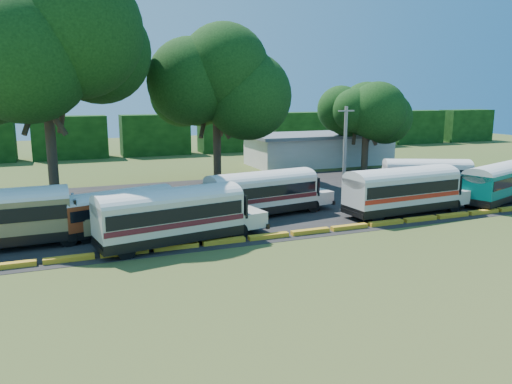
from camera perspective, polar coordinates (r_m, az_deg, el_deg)
name	(u,v)px	position (r m, az deg, el deg)	size (l,w,h in m)	color
ground	(296,240)	(31.82, 4.65, -5.51)	(160.00, 160.00, 0.00)	#32501A
asphalt_strip	(245,201)	(42.88, -1.24, -1.07)	(64.00, 24.00, 0.02)	black
curb	(290,234)	(32.64, 3.88, -4.80)	(53.70, 0.45, 0.30)	gold
terminal_building	(319,149)	(65.80, 7.21, 4.94)	(19.00, 9.00, 4.00)	beige
treeline_backdrop	(155,135)	(76.74, -11.45, 6.43)	(130.00, 4.00, 6.00)	black
bus_red	(121,208)	(34.12, -15.13, -1.79)	(9.20, 4.67, 2.94)	black
bus_cream_west	(173,213)	(30.69, -9.41, -2.38)	(11.11, 4.49, 3.55)	black
bus_cream_east	(264,191)	(37.57, 0.93, 0.16)	(10.66, 4.14, 3.41)	black
bus_white_red	(404,188)	(39.45, 16.57, 0.42)	(11.29, 3.53, 3.66)	black
bus_white_blue	(429,174)	(49.22, 19.14, 2.00)	(9.66, 6.06, 3.14)	black
bus_teal	(500,181)	(46.60, 26.11, 1.19)	(10.54, 5.89, 3.39)	black
tree_west	(43,42)	(43.52, -23.17, 15.50)	(13.36, 13.36, 17.97)	#38251C
tree_center	(216,80)	(51.34, -4.59, 12.64)	(10.99, 10.99, 14.51)	#38251C
tree_east	(367,110)	(60.89, 12.54, 9.18)	(8.73, 8.73, 10.48)	#38251C
utility_pole	(345,150)	(46.09, 10.13, 4.79)	(1.60, 0.30, 7.99)	gray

